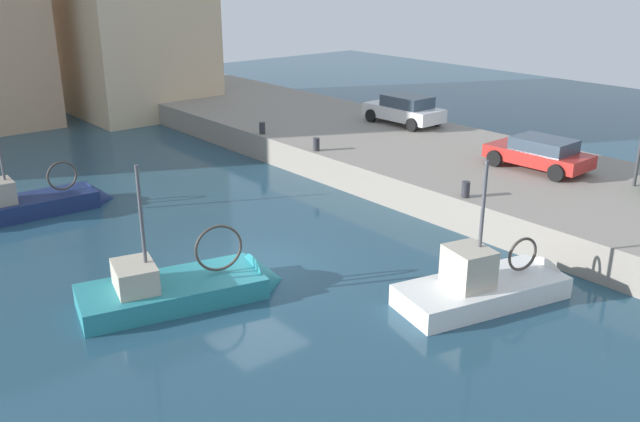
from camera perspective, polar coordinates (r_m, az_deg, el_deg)
name	(u,v)px	position (r m, az deg, el deg)	size (l,w,h in m)	color
water_surface	(254,268)	(20.56, -5.58, -4.82)	(80.00, 80.00, 0.00)	navy
quay_wall	(491,178)	(27.96, 14.23, 2.75)	(9.00, 56.00, 1.20)	gray
fishing_boat_white	(493,294)	(19.22, 14.40, -6.82)	(5.78, 3.05, 4.84)	white
fishing_boat_teal	(189,295)	(19.01, -11.01, -6.97)	(5.97, 3.24, 4.85)	teal
fishing_boat_navy	(38,210)	(27.04, -22.74, 0.11)	(5.68, 2.10, 4.83)	navy
parked_car_red	(540,153)	(27.28, 18.07, 4.69)	(2.08, 3.96, 1.25)	red
parked_car_white	(405,109)	(33.95, 7.17, 8.52)	(2.08, 4.07, 1.44)	silver
mooring_bollard_south	(466,189)	(23.38, 12.21, 1.79)	(0.28, 0.28, 0.55)	#2D2D33
mooring_bollard_mid	(316,144)	(28.77, -0.31, 5.66)	(0.28, 0.28, 0.55)	#2D2D33
mooring_bollard_north	(262,128)	(31.88, -4.91, 7.01)	(0.28, 0.28, 0.55)	#2D2D33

